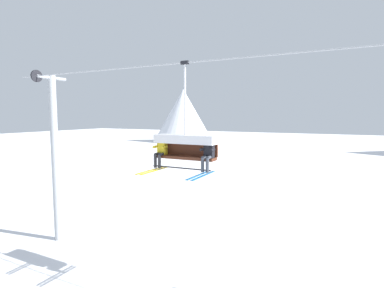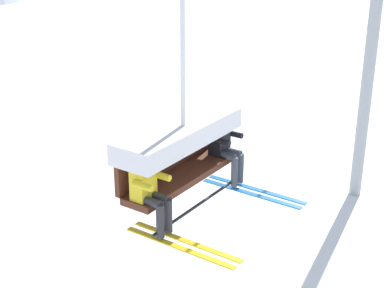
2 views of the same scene
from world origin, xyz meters
name	(u,v)px [view 1 (image 1 of 2)]	position (x,y,z in m)	size (l,w,h in m)	color
ground_plane	(190,275)	(0.00, 0.00, 0.00)	(200.00, 200.00, 0.00)	white
mountain_peak_west	(183,116)	(-29.12, 52.94, 6.24)	(14.31, 14.31, 12.49)	white
lift_tower_near	(55,155)	(-7.57, -0.02, 4.39)	(0.36, 1.88, 8.44)	#9EA3A8
lift_cable	(221,59)	(1.58, -0.80, 8.16)	(20.31, 0.05, 0.05)	#9EA3A8
chairlift_chair	(186,142)	(0.23, -0.73, 5.38)	(2.31, 0.74, 3.72)	#512819
skier_yellow	(160,151)	(-0.71, -0.95, 5.06)	(0.46, 1.70, 1.23)	yellow
skier_black	(208,154)	(1.18, -0.95, 5.06)	(0.46, 1.70, 1.23)	black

